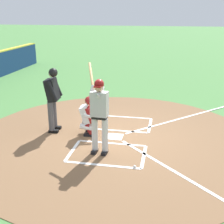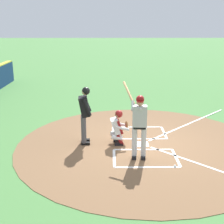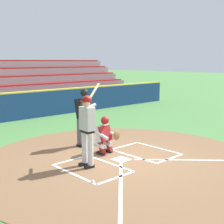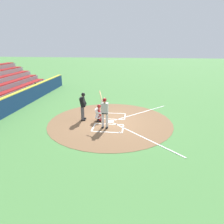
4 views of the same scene
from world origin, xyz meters
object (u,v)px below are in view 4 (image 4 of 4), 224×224
(batter, at_px, (105,111))
(baseball, at_px, (119,132))
(plate_umpire, at_px, (83,104))
(catcher, at_px, (99,112))

(batter, bearing_deg, baseball, 57.24)
(batter, relative_size, plate_umpire, 1.14)
(catcher, bearing_deg, baseball, 41.33)
(catcher, relative_size, baseball, 15.27)
(baseball, bearing_deg, plate_umpire, -124.21)
(catcher, bearing_deg, batter, 26.82)
(catcher, distance_m, plate_umpire, 1.17)
(catcher, distance_m, baseball, 2.34)
(batter, relative_size, baseball, 28.76)
(baseball, bearing_deg, catcher, -138.67)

